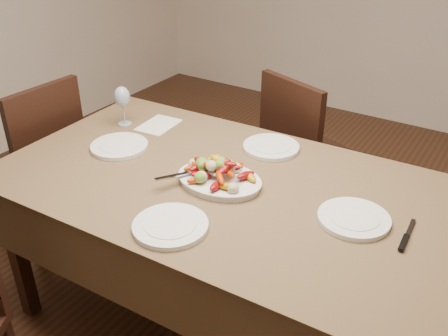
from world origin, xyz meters
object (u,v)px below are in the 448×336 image
serving_platter (219,181)px  plate_far (271,147)px  dining_table (224,257)px  plate_near (170,226)px  chair_left (33,164)px  plate_right (354,219)px  chair_far (312,156)px  plate_left (119,146)px  wine_glass (123,105)px

serving_platter → plate_far: 0.37m
dining_table → plate_near: (0.01, -0.36, 0.39)m
chair_left → plate_near: size_ratio=3.66×
dining_table → serving_platter: serving_platter is taller
plate_right → serving_platter: bearing=-175.0°
plate_right → dining_table: bearing=-177.6°
serving_platter → chair_far: bearing=89.4°
plate_left → serving_platter: bearing=-1.6°
dining_table → chair_left: (-1.22, -0.01, 0.10)m
dining_table → chair_far: 0.90m
plate_right → plate_far: 0.60m
plate_left → plate_right: 1.07m
chair_left → plate_far: bearing=107.9°
dining_table → plate_right: plate_right is taller
chair_left → plate_near: chair_left is taller
chair_left → plate_near: (1.23, -0.35, 0.29)m
plate_far → plate_near: size_ratio=0.96×
chair_left → chair_far: bearing=128.3°
plate_left → plate_far: 0.67m
dining_table → serving_platter: 0.39m
dining_table → chair_left: bearing=-179.7°
wine_glass → plate_near: bearing=-37.6°
dining_table → plate_left: bearing=-179.0°
chair_left → plate_near: 1.32m
plate_right → wine_glass: bearing=171.9°
plate_left → plate_far: (0.57, 0.36, 0.00)m
serving_platter → plate_left: bearing=178.4°
dining_table → plate_left: (-0.55, -0.01, 0.39)m
chair_far → wine_glass: wine_glass is taller
plate_right → chair_left: bearing=-179.1°
plate_right → plate_far: size_ratio=1.01×
chair_far → plate_left: (-0.55, -0.90, 0.29)m
plate_near → plate_left: bearing=148.2°
dining_table → plate_far: bearing=86.2°
chair_far → plate_right: (0.52, -0.87, 0.29)m
plate_far → plate_near: 0.71m
chair_left → plate_far: 1.33m
serving_platter → wine_glass: 0.74m
plate_near → plate_right: bearing=36.6°
dining_table → plate_left: 0.67m
serving_platter → plate_right: bearing=5.0°
plate_right → plate_near: (-0.51, -0.38, 0.00)m
serving_platter → wine_glass: size_ratio=1.63×
serving_platter → plate_far: size_ratio=1.34×
chair_left → plate_left: chair_left is taller
dining_table → chair_left: 1.22m
plate_left → wine_glass: size_ratio=1.24×
chair_far → plate_left: size_ratio=3.75×
plate_near → chair_left: bearing=164.1°
serving_platter → plate_far: serving_platter is taller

